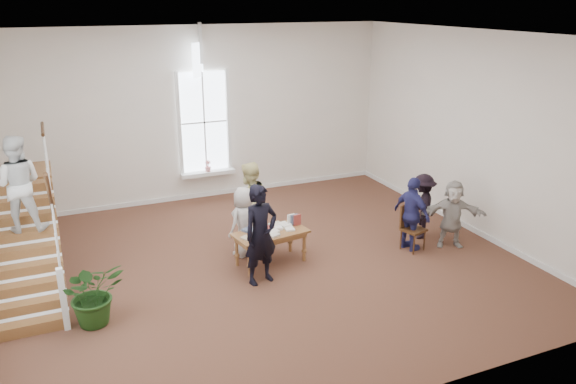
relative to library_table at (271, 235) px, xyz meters
name	(u,v)px	position (x,y,z in m)	size (l,w,h in m)	color
ground	(267,263)	(-0.09, 0.01, -0.61)	(10.00, 10.00, 0.00)	#4F2C1F
room_shell	(208,183)	(-0.09, 4.40, -0.21)	(10.49, 10.00, 10.00)	white
staircase	(22,207)	(-4.43, 0.76, 1.01)	(1.10, 4.10, 2.92)	brown
library_table	(271,235)	(0.00, 0.00, 0.00)	(1.56, 0.95, 0.75)	brown
police_officer	(261,235)	(-0.45, -0.66, 0.36)	(0.70, 0.46, 1.93)	black
elderly_woman	(244,222)	(-0.35, 0.59, 0.13)	(0.72, 0.47, 1.48)	#B8B1AA
person_yellow	(250,204)	(-0.05, 1.09, 0.31)	(0.90, 0.70, 1.84)	beige
woman_cluster_a	(412,214)	(2.99, -0.56, 0.20)	(0.94, 0.39, 1.61)	navy
woman_cluster_b	(422,206)	(3.59, -0.11, 0.13)	(0.95, 0.55, 1.48)	black
woman_cluster_c	(452,214)	(3.89, -0.76, 0.13)	(1.38, 0.44, 1.48)	#B4ABA2
floor_plant	(93,293)	(-3.49, -0.93, -0.06)	(1.00, 0.86, 1.11)	#1B3D13
side_chair	(411,225)	(3.00, -0.53, -0.06)	(0.53, 0.53, 0.99)	#3A1F0F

